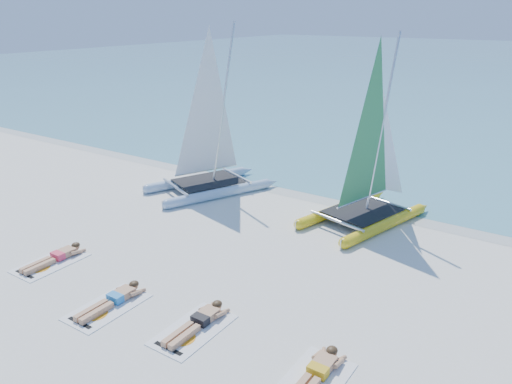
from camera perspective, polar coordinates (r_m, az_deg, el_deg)
ground at (r=14.16m, az=-5.44°, el=-6.39°), size 140.00×140.00×0.00m
wet_sand_strip at (r=18.38m, az=5.40°, el=-0.05°), size 140.00×1.40×0.01m
catamaran_blue at (r=18.08m, az=-5.40°, el=5.70°), size 3.80×5.00×6.16m
catamaran_yellow at (r=15.88m, az=13.39°, el=3.35°), size 3.11×4.79×5.94m
towel_a at (r=14.35m, az=-22.40°, el=-7.50°), size 1.00×1.85×0.02m
sunbather_a at (r=14.39m, az=-21.83°, el=-6.85°), size 0.37×1.73×0.26m
towel_b at (r=11.96m, az=-16.59°, el=-12.48°), size 1.00×1.85×0.02m
sunbather_b at (r=12.00m, az=-15.94°, el=-11.67°), size 0.37×1.73×0.26m
towel_c at (r=10.86m, az=-7.18°, el=-15.36°), size 1.00×1.85×0.02m
sunbather_c at (r=10.91m, az=-6.53°, el=-14.43°), size 0.37×1.73×0.26m
towel_d at (r=9.57m, az=6.36°, el=-20.92°), size 1.00×1.85×0.02m
sunbather_d at (r=9.64m, az=6.96°, el=-19.78°), size 0.37×1.73×0.26m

